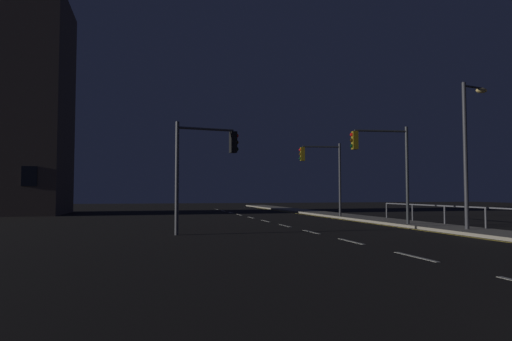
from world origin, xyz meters
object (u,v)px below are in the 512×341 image
object	(u,v)px
traffic_light_far_left	(205,157)
traffic_light_far_center	(383,156)
traffic_light_far_right	(322,165)
street_lamp_corner	(469,141)

from	to	relation	value
traffic_light_far_left	traffic_light_far_center	xyz separation A→B (m)	(9.63, 1.88, 0.40)
traffic_light_far_right	traffic_light_far_center	world-z (taller)	traffic_light_far_center
traffic_light_far_left	street_lamp_corner	size ratio (longest dim) A/B	0.72
traffic_light_far_left	traffic_light_far_center	distance (m)	9.82
traffic_light_far_left	street_lamp_corner	world-z (taller)	street_lamp_corner
traffic_light_far_center	traffic_light_far_right	bearing A→B (deg)	91.53
traffic_light_far_right	street_lamp_corner	size ratio (longest dim) A/B	0.76
traffic_light_far_left	traffic_light_far_center	bearing A→B (deg)	11.06
traffic_light_far_right	traffic_light_far_left	size ratio (longest dim) A/B	1.06
traffic_light_far_right	traffic_light_far_center	bearing A→B (deg)	-88.47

